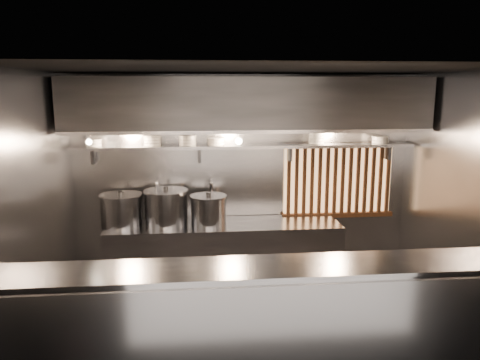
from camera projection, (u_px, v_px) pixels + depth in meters
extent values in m
plane|color=black|center=(258.00, 331.00, 5.14)|extent=(4.50, 4.50, 0.00)
plane|color=black|center=(260.00, 69.00, 4.60)|extent=(4.50, 4.50, 0.00)
plane|color=gray|center=(244.00, 180.00, 6.34)|extent=(4.50, 0.00, 4.50)
plane|color=gray|center=(36.00, 213.00, 4.65)|extent=(0.00, 3.00, 3.00)
plane|color=gray|center=(464.00, 202.00, 5.09)|extent=(0.00, 3.00, 3.00)
cube|color=gray|center=(273.00, 328.00, 4.11)|extent=(4.50, 0.50, 1.10)
cube|color=#939399|center=(279.00, 344.00, 3.85)|extent=(4.50, 0.02, 1.01)
cube|color=gray|center=(274.00, 267.00, 4.00)|extent=(4.50, 0.56, 0.03)
cube|color=gray|center=(224.00, 257.00, 6.13)|extent=(3.00, 0.70, 0.90)
cube|color=gray|center=(245.00, 146.00, 6.07)|extent=(4.40, 0.34, 0.04)
cube|color=#2D2D30|center=(248.00, 104.00, 5.75)|extent=(4.40, 0.80, 0.65)
cube|color=gray|center=(251.00, 132.00, 5.42)|extent=(4.40, 0.03, 0.04)
cube|color=#FDB772|center=(338.00, 180.00, 6.44)|extent=(1.50, 0.02, 0.92)
cube|color=brown|center=(340.00, 145.00, 6.30)|extent=(1.56, 0.06, 0.06)
cube|color=brown|center=(337.00, 215.00, 6.49)|extent=(1.56, 0.06, 0.06)
cube|color=brown|center=(289.00, 181.00, 6.33)|extent=(0.04, 0.04, 0.92)
cube|color=brown|center=(297.00, 181.00, 6.34)|extent=(0.04, 0.04, 0.92)
cube|color=brown|center=(304.00, 181.00, 6.35)|extent=(0.04, 0.04, 0.92)
cube|color=brown|center=(312.00, 181.00, 6.36)|extent=(0.04, 0.04, 0.92)
cube|color=brown|center=(320.00, 181.00, 6.37)|extent=(0.04, 0.04, 0.92)
cube|color=brown|center=(327.00, 181.00, 6.38)|extent=(0.04, 0.04, 0.92)
cube|color=brown|center=(335.00, 181.00, 6.39)|extent=(0.04, 0.04, 0.92)
cube|color=brown|center=(343.00, 180.00, 6.40)|extent=(0.04, 0.04, 0.92)
cube|color=brown|center=(350.00, 180.00, 6.41)|extent=(0.04, 0.04, 0.92)
cube|color=brown|center=(358.00, 180.00, 6.42)|extent=(0.04, 0.04, 0.92)
cube|color=brown|center=(365.00, 180.00, 6.43)|extent=(0.04, 0.04, 0.92)
cube|color=brown|center=(373.00, 180.00, 6.44)|extent=(0.04, 0.04, 0.92)
cube|color=brown|center=(380.00, 180.00, 6.45)|extent=(0.04, 0.04, 0.92)
cube|color=brown|center=(388.00, 179.00, 6.46)|extent=(0.04, 0.04, 0.92)
cylinder|color=silver|center=(158.00, 198.00, 6.22)|extent=(0.03, 0.03, 0.48)
sphere|color=silver|center=(158.00, 180.00, 6.17)|extent=(0.04, 0.04, 0.04)
cylinder|color=silver|center=(157.00, 182.00, 6.04)|extent=(0.03, 0.26, 0.03)
sphere|color=silver|center=(156.00, 184.00, 5.92)|extent=(0.04, 0.04, 0.04)
cylinder|color=silver|center=(157.00, 189.00, 5.93)|extent=(0.03, 0.03, 0.14)
cylinder|color=silver|center=(211.00, 196.00, 6.28)|extent=(0.03, 0.03, 0.48)
sphere|color=silver|center=(211.00, 179.00, 6.24)|extent=(0.04, 0.04, 0.04)
cylinder|color=silver|center=(211.00, 181.00, 6.11)|extent=(0.03, 0.26, 0.03)
sphere|color=silver|center=(212.00, 183.00, 5.98)|extent=(0.04, 0.04, 0.04)
cylinder|color=silver|center=(212.00, 188.00, 6.00)|extent=(0.03, 0.03, 0.14)
cone|color=gray|center=(86.00, 137.00, 5.39)|extent=(0.25, 0.27, 0.20)
sphere|color=#FFE0B2|center=(89.00, 142.00, 5.38)|extent=(0.07, 0.07, 0.07)
cylinder|color=#2D2D30|center=(88.00, 129.00, 5.47)|extent=(0.02, 0.22, 0.02)
cylinder|color=#2D2D30|center=(239.00, 135.00, 5.91)|extent=(0.01, 0.01, 0.12)
sphere|color=#FFE0B2|center=(239.00, 141.00, 5.93)|extent=(0.09, 0.09, 0.09)
cylinder|color=gray|center=(166.00, 208.00, 5.98)|extent=(0.59, 0.59, 0.42)
cylinder|color=gray|center=(166.00, 191.00, 5.93)|extent=(0.62, 0.62, 0.03)
cylinder|color=#2D2D30|center=(166.00, 189.00, 5.93)|extent=(0.06, 0.06, 0.04)
cylinder|color=gray|center=(121.00, 211.00, 5.91)|extent=(0.54, 0.54, 0.38)
cylinder|color=gray|center=(121.00, 196.00, 5.88)|extent=(0.58, 0.58, 0.03)
cylinder|color=#2D2D30|center=(120.00, 193.00, 5.87)|extent=(0.06, 0.06, 0.04)
cylinder|color=gray|center=(209.00, 211.00, 5.97)|extent=(0.52, 0.52, 0.35)
cylinder|color=gray|center=(208.00, 197.00, 5.94)|extent=(0.55, 0.55, 0.03)
cylinder|color=#2D2D30|center=(208.00, 194.00, 5.93)|extent=(0.06, 0.06, 0.04)
cylinder|color=silver|center=(94.00, 145.00, 5.88)|extent=(0.19, 0.19, 0.03)
cylinder|color=silver|center=(94.00, 142.00, 5.87)|extent=(0.19, 0.19, 0.03)
cylinder|color=silver|center=(93.00, 140.00, 5.86)|extent=(0.21, 0.21, 0.01)
cylinder|color=silver|center=(152.00, 144.00, 5.95)|extent=(0.22, 0.22, 0.03)
cylinder|color=silver|center=(152.00, 141.00, 5.94)|extent=(0.22, 0.22, 0.03)
cylinder|color=silver|center=(152.00, 138.00, 5.93)|extent=(0.22, 0.22, 0.03)
cylinder|color=silver|center=(152.00, 136.00, 5.93)|extent=(0.23, 0.23, 0.01)
cylinder|color=silver|center=(187.00, 144.00, 5.99)|extent=(0.21, 0.21, 0.03)
cylinder|color=silver|center=(187.00, 141.00, 5.98)|extent=(0.21, 0.21, 0.03)
cylinder|color=silver|center=(187.00, 138.00, 5.97)|extent=(0.21, 0.21, 0.03)
cylinder|color=silver|center=(187.00, 136.00, 5.97)|extent=(0.23, 0.23, 0.01)
cylinder|color=silver|center=(216.00, 143.00, 6.02)|extent=(0.22, 0.22, 0.03)
cylinder|color=silver|center=(216.00, 141.00, 6.02)|extent=(0.22, 0.22, 0.03)
cylinder|color=silver|center=(216.00, 138.00, 6.01)|extent=(0.23, 0.23, 0.01)
cylinder|color=silver|center=(316.00, 142.00, 6.15)|extent=(0.20, 0.20, 0.03)
cylinder|color=silver|center=(317.00, 139.00, 6.14)|extent=(0.20, 0.20, 0.03)
cylinder|color=silver|center=(317.00, 137.00, 6.14)|extent=(0.20, 0.20, 0.03)
cylinder|color=silver|center=(317.00, 134.00, 6.13)|extent=(0.20, 0.20, 0.03)
cylinder|color=silver|center=(317.00, 132.00, 6.12)|extent=(0.22, 0.22, 0.01)
cylinder|color=silver|center=(380.00, 142.00, 6.23)|extent=(0.21, 0.21, 0.03)
cylinder|color=silver|center=(380.00, 139.00, 6.23)|extent=(0.21, 0.21, 0.03)
cylinder|color=silver|center=(380.00, 137.00, 6.22)|extent=(0.22, 0.22, 0.01)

